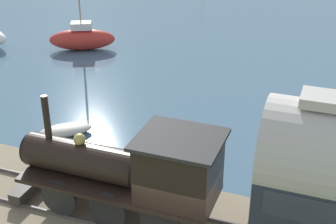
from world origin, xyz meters
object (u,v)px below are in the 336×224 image
object	(u,v)px
steam_locomotive	(135,168)
sailboat_red	(82,38)
rowboat_mid_harbor	(310,118)
rowboat_far_out	(66,130)

from	to	relation	value
steam_locomotive	sailboat_red	size ratio (longest dim) A/B	0.95
rowboat_mid_harbor	rowboat_far_out	size ratio (longest dim) A/B	1.27
sailboat_red	rowboat_far_out	xyz separation A→B (m)	(-10.28, -5.11, -0.53)
rowboat_far_out	steam_locomotive	bearing A→B (deg)	-169.43
sailboat_red	rowboat_mid_harbor	distance (m)	15.76
steam_locomotive	sailboat_red	distance (m)	18.37
rowboat_mid_harbor	rowboat_far_out	world-z (taller)	rowboat_mid_harbor
rowboat_mid_harbor	steam_locomotive	bearing A→B (deg)	165.22
steam_locomotive	sailboat_red	xyz separation A→B (m)	(14.97, 10.53, -1.61)
rowboat_far_out	rowboat_mid_harbor	bearing A→B (deg)	-102.19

